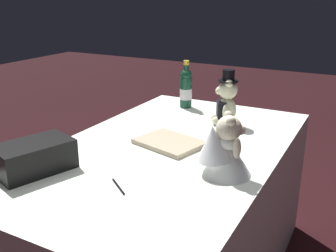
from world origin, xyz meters
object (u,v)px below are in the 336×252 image
object	(u,v)px
teddy_bear_bride	(224,149)
gift_case_black	(34,157)
guestbook	(169,143)
signing_pen	(118,186)
champagne_bottle	(186,88)
teddy_bear_groom	(226,102)

from	to	relation	value
teddy_bear_bride	gift_case_black	distance (m)	0.73
gift_case_black	guestbook	bearing A→B (deg)	-34.23
teddy_bear_bride	signing_pen	distance (m)	0.42
gift_case_black	guestbook	world-z (taller)	gift_case_black
champagne_bottle	signing_pen	size ratio (longest dim) A/B	2.58
teddy_bear_groom	champagne_bottle	size ratio (longest dim) A/B	1.02
teddy_bear_bride	champagne_bottle	distance (m)	0.93
signing_pen	guestbook	size ratio (longest dim) A/B	0.38
teddy_bear_bride	champagne_bottle	xyz separation A→B (m)	(0.76, 0.53, 0.02)
gift_case_black	guestbook	distance (m)	0.59
guestbook	teddy_bear_groom	bearing A→B (deg)	-0.90
champagne_bottle	guestbook	bearing A→B (deg)	-161.05
signing_pen	gift_case_black	distance (m)	0.37
teddy_bear_groom	guestbook	bearing A→B (deg)	164.42
signing_pen	champagne_bottle	bearing A→B (deg)	12.59
teddy_bear_bride	gift_case_black	world-z (taller)	teddy_bear_bride
champagne_bottle	guestbook	world-z (taller)	champagne_bottle
guestbook	gift_case_black	bearing A→B (deg)	160.46
teddy_bear_groom	champagne_bottle	xyz separation A→B (m)	(0.18, 0.32, 0.00)
signing_pen	teddy_bear_bride	bearing A→B (deg)	-46.65
guestbook	teddy_bear_bride	bearing A→B (deg)	-103.12
signing_pen	teddy_bear_groom	bearing A→B (deg)	-5.69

